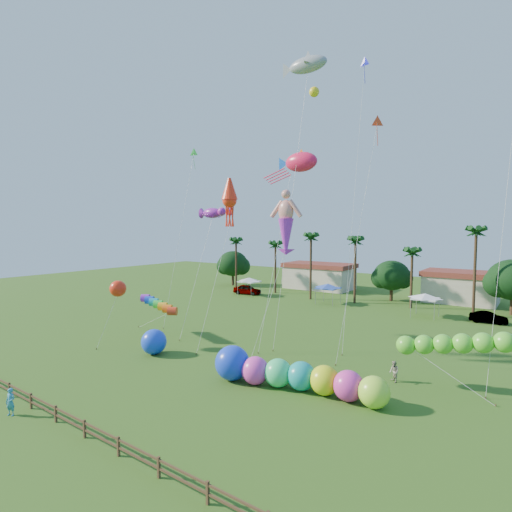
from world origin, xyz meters
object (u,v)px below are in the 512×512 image
Objects in this scene: car_a at (247,290)px; blue_ball at (154,342)px; caterpillar_inflatable at (290,375)px; spectator_a at (10,402)px; spectator_b at (394,372)px; car_b at (488,318)px.

car_a is 2.13× the size of blue_ball.
caterpillar_inflatable is at bearing 1.12° from blue_ball.
car_a is 46.52m from spectator_a.
caterpillar_inflatable is 5.61× the size of blue_ball.
spectator_a is at bearing -86.98° from spectator_b.
spectator_a reaches higher than spectator_b.
car_a is 40.87m from caterpillar_inflatable.
spectator_b is (17.36, 18.93, -0.06)m from spectator_a.
caterpillar_inflatable is (-5.55, -5.73, 0.31)m from spectator_b.
blue_ball is (12.77, -31.10, 0.31)m from car_a.
spectator_b is 0.12× the size of caterpillar_inflatable.
car_b is 32.25m from caterpillar_inflatable.
spectator_b is 0.69× the size of blue_ball.
car_a is 0.38× the size of caterpillar_inflatable.
spectator_b is at bearing 167.91° from car_b.
car_a is 33.62m from blue_ball.
car_b is 25.44m from spectator_b.
caterpillar_inflatable is (-9.23, -30.90, 0.41)m from car_b.
blue_ball is (-19.61, -6.00, 0.36)m from spectator_b.
blue_ball is (-23.30, -31.17, 0.46)m from car_b.
car_b is at bearing 43.12° from spectator_a.
blue_ball is at bearing -167.39° from car_a.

